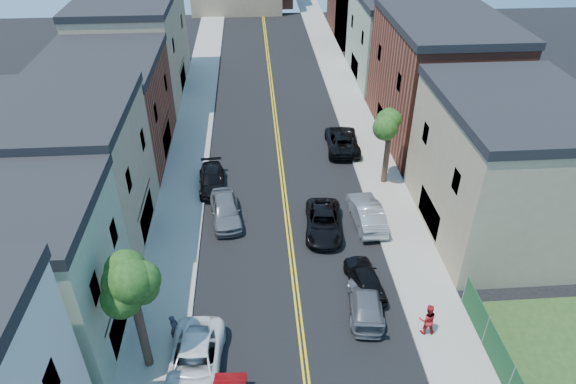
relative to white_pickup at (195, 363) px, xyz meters
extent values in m
cube|color=gray|center=(-2.40, 26.66, -0.71)|extent=(3.20, 100.00, 0.15)
cube|color=gray|center=(13.40, 26.66, -0.71)|extent=(3.20, 100.00, 0.15)
cube|color=gray|center=(-0.65, 26.66, -0.71)|extent=(0.30, 100.00, 0.15)
cube|color=gray|center=(11.65, 26.66, -0.71)|extent=(0.30, 100.00, 0.15)
cube|color=gray|center=(-8.50, 2.66, 3.46)|extent=(9.00, 8.00, 8.50)
cube|color=#998466|center=(-8.50, 11.66, 3.71)|extent=(9.00, 10.00, 9.00)
cube|color=brown|center=(-8.50, 22.66, 3.21)|extent=(9.00, 12.00, 8.00)
cube|color=#998466|center=(-8.50, 36.66, 3.96)|extent=(9.00, 16.00, 9.50)
cube|color=#998466|center=(19.50, 10.66, 3.71)|extent=(9.00, 12.00, 9.00)
cube|color=brown|center=(19.50, 24.66, 4.21)|extent=(9.00, 14.00, 10.00)
cube|color=gray|center=(19.50, 38.66, 3.46)|extent=(9.00, 12.00, 8.50)
cylinder|color=#332119|center=(-2.40, 0.66, 1.34)|extent=(0.44, 0.44, 3.96)
sphere|color=#0E3610|center=(-2.40, 0.66, 5.66)|extent=(5.20, 5.20, 5.20)
sphere|color=#0E3610|center=(-1.88, 0.27, 6.70)|extent=(3.90, 3.90, 3.90)
sphere|color=#0E3610|center=(-2.92, 1.18, 5.14)|extent=(3.64, 3.64, 3.64)
cylinder|color=#332119|center=(13.40, 16.66, 1.12)|extent=(0.44, 0.44, 3.52)
sphere|color=#0E3610|center=(13.40, 16.66, 4.86)|extent=(4.40, 4.40, 4.40)
sphere|color=#0E3610|center=(13.84, 16.33, 5.74)|extent=(3.30, 3.30, 3.30)
sphere|color=#0E3610|center=(12.96, 17.10, 4.42)|extent=(3.08, 3.08, 3.08)
imported|color=white|center=(0.00, 0.00, 0.00)|extent=(2.94, 5.81, 1.58)
imported|color=slate|center=(1.17, 12.74, 0.05)|extent=(2.61, 5.11, 1.67)
imported|color=black|center=(0.00, 16.94, -0.10)|extent=(2.22, 4.87, 1.38)
imported|color=slate|center=(9.30, 3.52, -0.11)|extent=(2.51, 4.91, 1.36)
imported|color=black|center=(9.61, 5.35, -0.06)|extent=(2.15, 4.42, 1.45)
imported|color=#95989C|center=(11.00, 11.66, 0.05)|extent=(2.07, 5.18, 1.67)
imported|color=black|center=(11.00, 22.39, 0.02)|extent=(2.93, 5.90, 1.61)
imported|color=black|center=(7.87, 10.96, -0.06)|extent=(2.94, 5.46, 1.46)
imported|color=#26262E|center=(-1.20, 2.11, 0.22)|extent=(0.54, 0.70, 1.71)
imported|color=red|center=(12.20, 1.63, 0.34)|extent=(1.00, 0.81, 1.95)
camera|label=1|loc=(3.43, -16.50, 21.20)|focal=31.92mm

